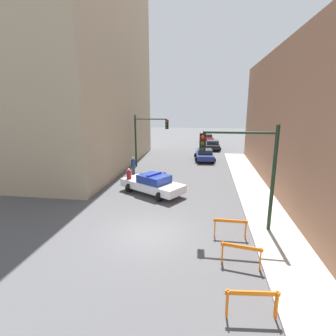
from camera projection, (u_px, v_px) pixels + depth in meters
ground_plane at (148, 235)px, 12.82m from camera, size 120.00×120.00×0.00m
sidewalk_right at (281, 243)px, 11.93m from camera, size 2.40×44.00×0.12m
building_corner_left at (58, 64)px, 25.60m from camera, size 14.00×20.00×20.05m
traffic_light_near at (249, 162)px, 12.48m from camera, size 3.64×0.35×5.20m
traffic_light_far at (146, 133)px, 26.07m from camera, size 3.44×0.35×5.20m
police_car at (153, 184)px, 18.53m from camera, size 4.98×4.02×1.52m
parked_car_near at (205, 155)px, 29.56m from camera, size 2.51×4.43×1.31m
parked_car_mid at (213, 145)px, 36.76m from camera, size 2.33×4.33×1.31m
parked_car_far at (207, 138)px, 44.52m from camera, size 2.29×4.31×1.31m
pedestrian_crossing at (129, 179)px, 19.30m from camera, size 0.41×0.41×1.66m
pedestrian_corner at (133, 166)px, 23.45m from camera, size 0.44×0.44×1.66m
barrier_front at (252, 299)px, 7.71m from camera, size 1.60×0.31×0.90m
barrier_mid at (241, 252)px, 10.20m from camera, size 1.58×0.42×0.90m
barrier_back at (230, 225)px, 12.45m from camera, size 1.60×0.16×0.90m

